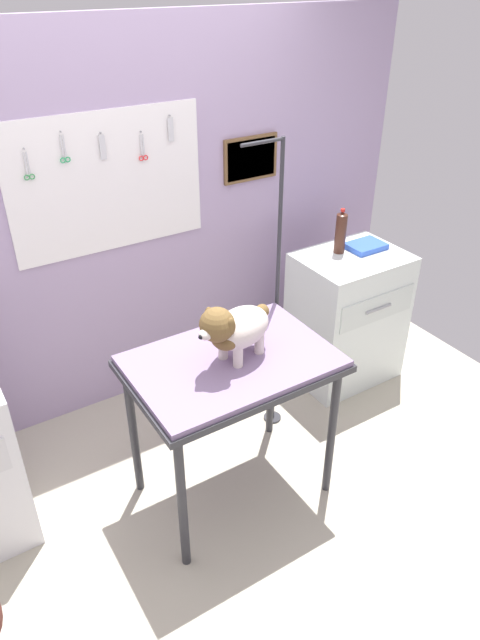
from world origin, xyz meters
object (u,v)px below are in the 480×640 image
Objects in this scene: dog at (234,329)px; soda_bottle at (341,232)px; grooming_table at (232,374)px; cabinet_right at (346,317)px; grooming_arm at (275,307)px.

dog is 1.51× the size of soda_bottle.
grooming_table is at bearing 124.30° from dog.
grooming_table is at bearing -152.88° from soda_bottle.
cabinet_right is (1.22, 0.51, -0.34)m from grooming_table.
dog reaches higher than cabinet_right.
cabinet_right reaches higher than grooming_table.
grooming_table is 3.39× the size of soda_bottle.
grooming_table is 2.25× the size of dog.
grooming_table is 0.62m from grooming_arm.
dog is at bearing -55.70° from grooming_table.
grooming_arm is 0.66m from dog.
dog is at bearing -143.64° from grooming_arm.
grooming_table is 1.36m from cabinet_right.
grooming_arm reaches higher than dog.
dog is (-0.50, -0.37, 0.22)m from grooming_arm.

